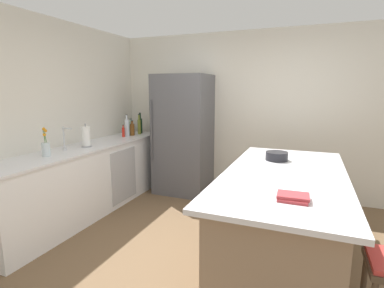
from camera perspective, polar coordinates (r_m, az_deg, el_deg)
The scene contains 18 objects.
ground_plane at distance 3.14m, azimuth 5.53°, elevation -22.21°, with size 7.20×7.20×0.00m, color brown.
wall_rear at distance 4.87m, azimuth 13.36°, elevation 5.54°, with size 6.00×0.10×2.60m, color silver.
wall_left at distance 4.09m, azimuth -29.27°, elevation 3.60°, with size 0.10×6.00×2.60m, color silver.
counter_run_left at distance 4.39m, azimuth -19.23°, elevation -6.35°, with size 0.66×3.05×0.94m.
kitchen_island at distance 3.08m, azimuth 16.96°, elevation -13.49°, with size 1.10×2.30×0.92m.
refrigerator at distance 4.85m, azimuth -1.70°, elevation 1.81°, with size 0.85×0.73×1.93m.
sink_faucet at distance 4.05m, azimuth -23.34°, elevation 1.08°, with size 0.15×0.05×0.30m.
flower_vase at distance 3.77m, azimuth -26.35°, elevation -0.65°, with size 0.09×0.09×0.33m.
paper_towel_roll at distance 4.20m, azimuth -19.76°, elevation 1.30°, with size 0.14×0.14×0.31m.
vinegar_bottle at distance 5.39m, azimuth -10.06°, elevation 3.32°, with size 0.05×0.05×0.27m.
wine_bottle at distance 5.27m, azimuth -9.95°, elevation 3.62°, with size 0.07×0.07×0.36m.
olive_oil_bottle at distance 5.17m, azimuth -10.15°, elevation 3.42°, with size 0.06×0.06×0.34m.
gin_bottle at distance 5.16m, azimuth -11.72°, elevation 3.04°, with size 0.08×0.08×0.27m.
whiskey_bottle at distance 5.04m, azimuth -11.47°, elevation 2.81°, with size 0.08×0.08×0.25m.
soda_bottle at distance 4.97m, azimuth -12.43°, elevation 3.15°, with size 0.07×0.07×0.36m.
hot_sauce_bottle at distance 4.91m, azimuth -13.10°, elevation 2.26°, with size 0.05×0.05×0.20m.
cookbook_stack at distance 2.25m, azimuth 18.90°, elevation -9.67°, with size 0.23×0.18×0.04m.
mixing_bowl at distance 3.42m, azimuth 16.02°, elevation -2.26°, with size 0.24×0.24×0.09m.
Camera 1 is at (0.72, -2.55, 1.69)m, focal length 27.66 mm.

